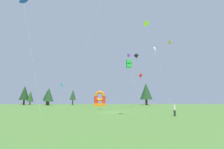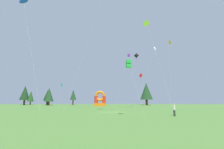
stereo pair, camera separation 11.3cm
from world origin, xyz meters
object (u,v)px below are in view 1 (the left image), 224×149
kite_lime_delta (147,24)px  kite_purple_box (129,55)px  kite_red_diamond (140,76)px  inflatable_blue_arch (100,101)px  kite_cyan_diamond (62,85)px  kite_blue_parafoil (24,1)px  kite_white_diamond (155,49)px  person_near_camera (174,109)px  kite_black_diamond (136,56)px  kite_yellow_diamond (170,43)px  kite_green_box (129,64)px

kite_lime_delta → kite_purple_box: kite_lime_delta is taller
kite_red_diamond → inflatable_blue_arch: kite_red_diamond is taller
kite_cyan_diamond → kite_blue_parafoil: bearing=-98.9°
kite_white_diamond → person_near_camera: 28.74m
kite_black_diamond → inflatable_blue_arch: size_ratio=2.88×
kite_cyan_diamond → kite_red_diamond: 26.78m
kite_lime_delta → kite_yellow_diamond: bearing=51.9°
kite_green_box → kite_red_diamond: bearing=76.5°
kite_lime_delta → kite_white_diamond: size_ratio=1.37×
kite_red_diamond → kite_blue_parafoil: 40.33m
kite_white_diamond → kite_green_box: bearing=-114.9°
person_near_camera → inflatable_blue_arch: size_ratio=0.31×
kite_blue_parafoil → kite_white_diamond: bearing=27.2°
person_near_camera → kite_yellow_diamond: bearing=60.6°
kite_black_diamond → kite_purple_box: (-2.41, -0.29, 0.05)m
kite_lime_delta → inflatable_blue_arch: (-14.79, 18.84, -22.22)m
kite_cyan_diamond → kite_yellow_diamond: kite_yellow_diamond is taller
kite_lime_delta → kite_white_diamond: 7.71m
person_near_camera → inflatable_blue_arch: (-13.38, 39.20, 0.93)m
kite_green_box → kite_red_diamond: kite_red_diamond is taller
kite_black_diamond → kite_purple_box: kite_black_diamond is taller
kite_green_box → kite_purple_box: 26.11m
kite_blue_parafoil → kite_yellow_diamond: (41.34, 29.41, 1.77)m
kite_white_diamond → inflatable_blue_arch: size_ratio=3.17×
kite_purple_box → inflatable_blue_arch: kite_purple_box is taller
kite_lime_delta → kite_blue_parafoil: kite_lime_delta is taller
kite_black_diamond → kite_white_diamond: kite_white_diamond is taller
kite_cyan_diamond → inflatable_blue_arch: (11.01, 12.97, -4.77)m
inflatable_blue_arch → kite_white_diamond: bearing=-42.4°
kite_white_diamond → kite_red_diamond: bearing=107.0°
kite_red_diamond → kite_blue_parafoil: (-28.71, -25.78, 11.72)m
kite_cyan_diamond → kite_red_diamond: (25.67, 6.45, 4.09)m
kite_yellow_diamond → kite_black_diamond: bearing=-143.3°
kite_red_diamond → kite_black_diamond: bearing=-108.6°
kite_cyan_diamond → person_near_camera: size_ratio=4.09×
person_near_camera → kite_black_diamond: bearing=84.6°
kite_blue_parafoil → person_near_camera: bearing=-14.1°
kite_lime_delta → inflatable_blue_arch: kite_lime_delta is taller
kite_cyan_diamond → kite_purple_box: bearing=-4.4°
kite_cyan_diamond → kite_red_diamond: kite_red_diamond is taller
kite_black_diamond → kite_yellow_diamond: 20.81m
kite_lime_delta → kite_red_diamond: kite_lime_delta is taller
kite_cyan_diamond → kite_yellow_diamond: (38.30, 10.07, 17.58)m
kite_green_box → kite_purple_box: kite_purple_box is taller
kite_cyan_diamond → kite_lime_delta: bearing=-12.8°
kite_green_box → kite_red_diamond: (7.87, 32.69, 3.05)m
kite_green_box → kite_cyan_diamond: (-17.80, 26.24, -1.04)m
kite_black_diamond → kite_blue_parafoil: (-26.09, -18.03, 6.67)m
kite_red_diamond → person_near_camera: 34.13m
kite_black_diamond → kite_blue_parafoil: 32.41m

